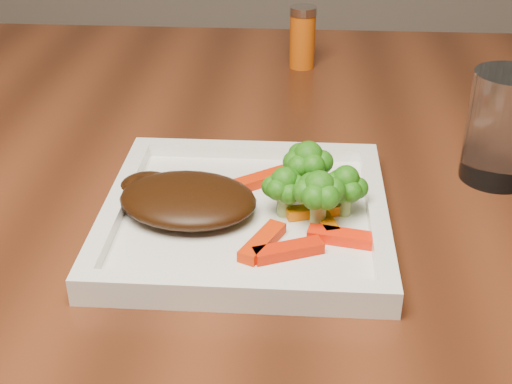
# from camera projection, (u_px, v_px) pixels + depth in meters

# --- Properties ---
(dining_table) EXTENTS (1.60, 0.90, 0.75)m
(dining_table) POSITION_uv_depth(u_px,v_px,m) (244.00, 367.00, 1.05)
(dining_table) COLOR #562713
(dining_table) RESTS_ON floor
(plate) EXTENTS (0.27, 0.27, 0.01)m
(plate) POSITION_uv_depth(u_px,v_px,m) (246.00, 219.00, 0.69)
(plate) COLOR white
(plate) RESTS_ON dining_table
(steak) EXTENTS (0.15, 0.12, 0.03)m
(steak) POSITION_uv_depth(u_px,v_px,m) (188.00, 199.00, 0.68)
(steak) COLOR #311707
(steak) RESTS_ON plate
(broccoli_0) EXTENTS (0.07, 0.07, 0.07)m
(broccoli_0) POSITION_uv_depth(u_px,v_px,m) (308.00, 164.00, 0.70)
(broccoli_0) COLOR #206711
(broccoli_0) RESTS_ON plate
(broccoli_1) EXTENTS (0.06, 0.06, 0.06)m
(broccoli_1) POSITION_uv_depth(u_px,v_px,m) (346.00, 184.00, 0.67)
(broccoli_1) COLOR #265E0F
(broccoli_1) RESTS_ON plate
(broccoli_2) EXTENTS (0.06, 0.06, 0.06)m
(broccoli_2) POSITION_uv_depth(u_px,v_px,m) (319.00, 199.00, 0.66)
(broccoli_2) COLOR #197B14
(broccoli_2) RESTS_ON plate
(broccoli_3) EXTENTS (0.06, 0.06, 0.06)m
(broccoli_3) POSITION_uv_depth(u_px,v_px,m) (284.00, 186.00, 0.67)
(broccoli_3) COLOR #116310
(broccoli_3) RESTS_ON plate
(carrot_0) EXTENTS (0.06, 0.04, 0.01)m
(carrot_0) POSITION_uv_depth(u_px,v_px,m) (288.00, 250.00, 0.63)
(carrot_0) COLOR red
(carrot_0) RESTS_ON plate
(carrot_1) EXTENTS (0.07, 0.03, 0.01)m
(carrot_1) POSITION_uv_depth(u_px,v_px,m) (343.00, 237.00, 0.64)
(carrot_1) COLOR #FA2004
(carrot_1) RESTS_ON plate
(carrot_2) EXTENTS (0.04, 0.06, 0.01)m
(carrot_2) POSITION_uv_depth(u_px,v_px,m) (262.00, 242.00, 0.64)
(carrot_2) COLOR red
(carrot_2) RESTS_ON plate
(carrot_4) EXTENTS (0.06, 0.05, 0.01)m
(carrot_4) POSITION_uv_depth(u_px,v_px,m) (261.00, 179.00, 0.74)
(carrot_4) COLOR red
(carrot_4) RESTS_ON plate
(carrot_5) EXTENTS (0.03, 0.05, 0.01)m
(carrot_5) POSITION_uv_depth(u_px,v_px,m) (324.00, 220.00, 0.67)
(carrot_5) COLOR #FF6C04
(carrot_5) RESTS_ON plate
(carrot_6) EXTENTS (0.05, 0.03, 0.01)m
(carrot_6) POSITION_uv_depth(u_px,v_px,m) (313.00, 211.00, 0.68)
(carrot_6) COLOR orange
(carrot_6) RESTS_ON plate
(spice_shaker) EXTENTS (0.05, 0.05, 0.09)m
(spice_shaker) POSITION_uv_depth(u_px,v_px,m) (302.00, 37.00, 1.06)
(spice_shaker) COLOR #C5500A
(spice_shaker) RESTS_ON dining_table
(drinking_glass) EXTENTS (0.09, 0.09, 0.12)m
(drinking_glass) POSITION_uv_depth(u_px,v_px,m) (503.00, 127.00, 0.75)
(drinking_glass) COLOR silver
(drinking_glass) RESTS_ON dining_table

